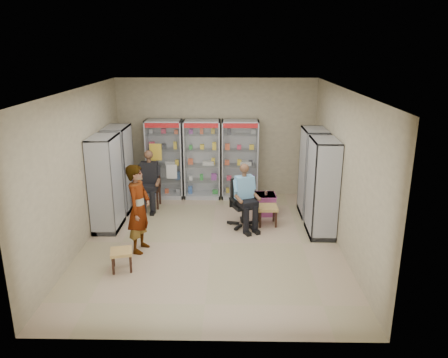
{
  "coord_description": "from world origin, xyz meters",
  "views": [
    {
      "loc": [
        0.4,
        -7.91,
        3.78
      ],
      "look_at": [
        0.24,
        0.7,
        1.12
      ],
      "focal_mm": 35.0,
      "sensor_mm": 36.0,
      "label": 1
    }
  ],
  "objects_px": {
    "wooden_chair": "(151,188)",
    "woven_stool_a": "(267,215)",
    "cabinet_left_near": "(106,184)",
    "woven_stool_b": "(122,260)",
    "cabinet_back_mid": "(202,160)",
    "standing_man": "(139,209)",
    "cabinet_left_far": "(119,169)",
    "seated_shopkeeper": "(244,198)",
    "cabinet_back_left": "(165,159)",
    "cabinet_right_near": "(322,188)",
    "office_chair": "(243,203)",
    "pink_trunk": "(264,204)",
    "cabinet_back_right": "(240,160)",
    "cabinet_right_far": "(313,173)"
  },
  "relations": [
    {
      "from": "cabinet_left_near",
      "to": "woven_stool_b",
      "type": "distance_m",
      "value": 2.1
    },
    {
      "from": "wooden_chair",
      "to": "woven_stool_a",
      "type": "bearing_deg",
      "value": -20.97
    },
    {
      "from": "office_chair",
      "to": "cabinet_left_near",
      "type": "bearing_deg",
      "value": 159.9
    },
    {
      "from": "cabinet_left_far",
      "to": "office_chair",
      "type": "xyz_separation_m",
      "value": [
        2.88,
        -0.92,
        -0.48
      ]
    },
    {
      "from": "cabinet_right_far",
      "to": "wooden_chair",
      "type": "bearing_deg",
      "value": 83.96
    },
    {
      "from": "cabinet_back_left",
      "to": "woven_stool_b",
      "type": "height_order",
      "value": "cabinet_back_left"
    },
    {
      "from": "cabinet_back_mid",
      "to": "cabinet_back_right",
      "type": "relative_size",
      "value": 1.0
    },
    {
      "from": "cabinet_back_mid",
      "to": "cabinet_left_far",
      "type": "xyz_separation_m",
      "value": [
        -1.88,
        -0.93,
        0.0
      ]
    },
    {
      "from": "seated_shopkeeper",
      "to": "woven_stool_b",
      "type": "relative_size",
      "value": 3.6
    },
    {
      "from": "cabinet_right_near",
      "to": "seated_shopkeeper",
      "type": "relative_size",
      "value": 1.51
    },
    {
      "from": "woven_stool_a",
      "to": "standing_man",
      "type": "xyz_separation_m",
      "value": [
        -2.51,
        -1.29,
        0.64
      ]
    },
    {
      "from": "office_chair",
      "to": "woven_stool_a",
      "type": "distance_m",
      "value": 0.61
    },
    {
      "from": "pink_trunk",
      "to": "standing_man",
      "type": "height_order",
      "value": "standing_man"
    },
    {
      "from": "cabinet_left_near",
      "to": "woven_stool_b",
      "type": "bearing_deg",
      "value": 21.68
    },
    {
      "from": "woven_stool_a",
      "to": "woven_stool_b",
      "type": "bearing_deg",
      "value": -142.6
    },
    {
      "from": "cabinet_right_far",
      "to": "cabinet_left_far",
      "type": "relative_size",
      "value": 1.0
    },
    {
      "from": "cabinet_back_left",
      "to": "cabinet_back_mid",
      "type": "xyz_separation_m",
      "value": [
        0.95,
        0.0,
        0.0
      ]
    },
    {
      "from": "cabinet_back_left",
      "to": "cabinet_left_near",
      "type": "height_order",
      "value": "same"
    },
    {
      "from": "cabinet_back_mid",
      "to": "seated_shopkeeper",
      "type": "xyz_separation_m",
      "value": [
        1.0,
        -1.9,
        -0.34
      ]
    },
    {
      "from": "cabinet_back_left",
      "to": "cabinet_left_near",
      "type": "bearing_deg",
      "value": -114.61
    },
    {
      "from": "cabinet_left_far",
      "to": "woven_stool_a",
      "type": "height_order",
      "value": "cabinet_left_far"
    },
    {
      "from": "cabinet_back_right",
      "to": "standing_man",
      "type": "xyz_separation_m",
      "value": [
        -1.94,
        -3.06,
        -0.15
      ]
    },
    {
      "from": "cabinet_back_right",
      "to": "seated_shopkeeper",
      "type": "distance_m",
      "value": 1.93
    },
    {
      "from": "cabinet_left_far",
      "to": "office_chair",
      "type": "height_order",
      "value": "cabinet_left_far"
    },
    {
      "from": "cabinet_right_far",
      "to": "woven_stool_a",
      "type": "bearing_deg",
      "value": 121.4
    },
    {
      "from": "pink_trunk",
      "to": "cabinet_right_near",
      "type": "bearing_deg",
      "value": -45.25
    },
    {
      "from": "woven_stool_a",
      "to": "pink_trunk",
      "type": "bearing_deg",
      "value": 92.17
    },
    {
      "from": "cabinet_left_near",
      "to": "office_chair",
      "type": "distance_m",
      "value": 2.93
    },
    {
      "from": "cabinet_back_right",
      "to": "cabinet_back_left",
      "type": "bearing_deg",
      "value": 180.0
    },
    {
      "from": "cabinet_back_left",
      "to": "cabinet_back_right",
      "type": "distance_m",
      "value": 1.9
    },
    {
      "from": "wooden_chair",
      "to": "woven_stool_b",
      "type": "relative_size",
      "value": 2.55
    },
    {
      "from": "cabinet_right_far",
      "to": "wooden_chair",
      "type": "xyz_separation_m",
      "value": [
        -3.78,
        0.4,
        -0.53
      ]
    },
    {
      "from": "cabinet_back_left",
      "to": "pink_trunk",
      "type": "distance_m",
      "value": 2.81
    },
    {
      "from": "cabinet_back_left",
      "to": "wooden_chair",
      "type": "bearing_deg",
      "value": -108.9
    },
    {
      "from": "cabinet_back_mid",
      "to": "cabinet_left_far",
      "type": "relative_size",
      "value": 1.0
    },
    {
      "from": "pink_trunk",
      "to": "woven_stool_b",
      "type": "height_order",
      "value": "pink_trunk"
    },
    {
      "from": "cabinet_right_near",
      "to": "cabinet_left_far",
      "type": "distance_m",
      "value": 4.65
    },
    {
      "from": "seated_shopkeeper",
      "to": "standing_man",
      "type": "height_order",
      "value": "standing_man"
    },
    {
      "from": "cabinet_right_far",
      "to": "office_chair",
      "type": "height_order",
      "value": "cabinet_right_far"
    },
    {
      "from": "cabinet_back_mid",
      "to": "standing_man",
      "type": "bearing_deg",
      "value": -107.87
    },
    {
      "from": "cabinet_back_mid",
      "to": "office_chair",
      "type": "xyz_separation_m",
      "value": [
        1.0,
        -1.85,
        -0.48
      ]
    },
    {
      "from": "seated_shopkeeper",
      "to": "woven_stool_a",
      "type": "height_order",
      "value": "seated_shopkeeper"
    },
    {
      "from": "cabinet_left_far",
      "to": "seated_shopkeeper",
      "type": "xyz_separation_m",
      "value": [
        2.88,
        -0.97,
        -0.34
      ]
    },
    {
      "from": "standing_man",
      "to": "cabinet_back_left",
      "type": "bearing_deg",
      "value": 10.05
    },
    {
      "from": "cabinet_back_left",
      "to": "cabinet_right_near",
      "type": "relative_size",
      "value": 1.0
    },
    {
      "from": "cabinet_right_far",
      "to": "woven_stool_b",
      "type": "height_order",
      "value": "cabinet_right_far"
    },
    {
      "from": "woven_stool_a",
      "to": "woven_stool_b",
      "type": "height_order",
      "value": "woven_stool_a"
    },
    {
      "from": "cabinet_back_right",
      "to": "cabinet_left_near",
      "type": "relative_size",
      "value": 1.0
    },
    {
      "from": "cabinet_right_far",
      "to": "office_chair",
      "type": "relative_size",
      "value": 1.92
    },
    {
      "from": "cabinet_right_near",
      "to": "seated_shopkeeper",
      "type": "xyz_separation_m",
      "value": [
        -1.58,
        0.33,
        -0.34
      ]
    }
  ]
}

